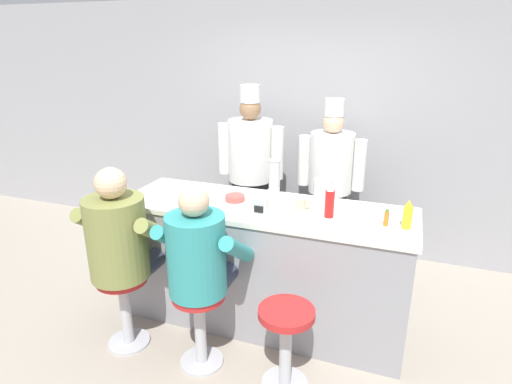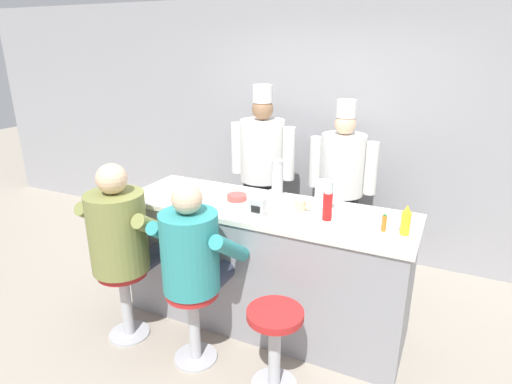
{
  "view_description": "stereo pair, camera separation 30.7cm",
  "coord_description": "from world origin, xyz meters",
  "px_view_note": "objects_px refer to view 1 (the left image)",
  "views": [
    {
      "loc": [
        1.0,
        -2.58,
        2.24
      ],
      "look_at": [
        -0.06,
        0.33,
        1.16
      ],
      "focal_mm": 30.0,
      "sensor_mm": 36.0,
      "label": 1
    },
    {
      "loc": [
        1.28,
        -2.46,
        2.24
      ],
      "look_at": [
        -0.06,
        0.33,
        1.16
      ],
      "focal_mm": 30.0,
      "sensor_mm": 36.0,
      "label": 2
    }
  ],
  "objects_px": {
    "hot_sauce_bottle_orange": "(386,218)",
    "mustard_bottle_yellow": "(408,215)",
    "breakfast_plate": "(190,197)",
    "cup_stack_steel": "(274,178)",
    "coffee_mug_tan": "(301,203)",
    "napkin_dispenser_chrome": "(260,208)",
    "empty_stool_round": "(286,335)",
    "cook_in_whites_far": "(330,177)",
    "water_pitcher_clear": "(322,192)",
    "diner_seated_olive": "(121,242)",
    "ketchup_bottle_red": "(330,201)",
    "cook_in_whites_near": "(250,165)",
    "cereal_bowl": "(235,198)",
    "coffee_mug_white": "(273,196)",
    "diner_seated_teal": "(199,259)"
  },
  "relations": [
    {
      "from": "hot_sauce_bottle_orange",
      "to": "mustard_bottle_yellow",
      "type": "bearing_deg",
      "value": 2.84
    },
    {
      "from": "breakfast_plate",
      "to": "cup_stack_steel",
      "type": "bearing_deg",
      "value": 25.1
    },
    {
      "from": "mustard_bottle_yellow",
      "to": "hot_sauce_bottle_orange",
      "type": "relative_size",
      "value": 1.74
    },
    {
      "from": "coffee_mug_tan",
      "to": "napkin_dispenser_chrome",
      "type": "distance_m",
      "value": 0.36
    },
    {
      "from": "empty_stool_round",
      "to": "cook_in_whites_far",
      "type": "xyz_separation_m",
      "value": [
        -0.08,
        1.86,
        0.55
      ]
    },
    {
      "from": "water_pitcher_clear",
      "to": "hot_sauce_bottle_orange",
      "type": "bearing_deg",
      "value": -25.29
    },
    {
      "from": "diner_seated_olive",
      "to": "empty_stool_round",
      "type": "height_order",
      "value": "diner_seated_olive"
    },
    {
      "from": "cup_stack_steel",
      "to": "empty_stool_round",
      "type": "relative_size",
      "value": 0.52
    },
    {
      "from": "ketchup_bottle_red",
      "to": "diner_seated_olive",
      "type": "distance_m",
      "value": 1.55
    },
    {
      "from": "cook_in_whites_near",
      "to": "cup_stack_steel",
      "type": "bearing_deg",
      "value": -58.69
    },
    {
      "from": "hot_sauce_bottle_orange",
      "to": "cereal_bowl",
      "type": "bearing_deg",
      "value": 174.9
    },
    {
      "from": "water_pitcher_clear",
      "to": "diner_seated_olive",
      "type": "bearing_deg",
      "value": -149.01
    },
    {
      "from": "napkin_dispenser_chrome",
      "to": "empty_stool_round",
      "type": "relative_size",
      "value": 0.23
    },
    {
      "from": "empty_stool_round",
      "to": "cup_stack_steel",
      "type": "bearing_deg",
      "value": 112.92
    },
    {
      "from": "coffee_mug_white",
      "to": "napkin_dispenser_chrome",
      "type": "distance_m",
      "value": 0.32
    },
    {
      "from": "napkin_dispenser_chrome",
      "to": "diner_seated_teal",
      "type": "relative_size",
      "value": 0.1
    },
    {
      "from": "breakfast_plate",
      "to": "mustard_bottle_yellow",
      "type": "bearing_deg",
      "value": -0.56
    },
    {
      "from": "water_pitcher_clear",
      "to": "cook_in_whites_far",
      "type": "bearing_deg",
      "value": 96.74
    },
    {
      "from": "cereal_bowl",
      "to": "coffee_mug_tan",
      "type": "relative_size",
      "value": 1.18
    },
    {
      "from": "mustard_bottle_yellow",
      "to": "cook_in_whites_far",
      "type": "height_order",
      "value": "cook_in_whites_far"
    },
    {
      "from": "coffee_mug_tan",
      "to": "cook_in_whites_far",
      "type": "xyz_separation_m",
      "value": [
        0.01,
        1.16,
        -0.12
      ]
    },
    {
      "from": "water_pitcher_clear",
      "to": "coffee_mug_tan",
      "type": "xyz_separation_m",
      "value": [
        -0.14,
        -0.12,
        -0.07
      ]
    },
    {
      "from": "cereal_bowl",
      "to": "cup_stack_steel",
      "type": "xyz_separation_m",
      "value": [
        0.26,
        0.21,
        0.13
      ]
    },
    {
      "from": "cup_stack_steel",
      "to": "diner_seated_olive",
      "type": "distance_m",
      "value": 1.29
    },
    {
      "from": "hot_sauce_bottle_orange",
      "to": "cook_in_whites_far",
      "type": "relative_size",
      "value": 0.07
    },
    {
      "from": "hot_sauce_bottle_orange",
      "to": "diner_seated_teal",
      "type": "xyz_separation_m",
      "value": [
        -1.17,
        -0.56,
        -0.26
      ]
    },
    {
      "from": "empty_stool_round",
      "to": "diner_seated_teal",
      "type": "bearing_deg",
      "value": 176.98
    },
    {
      "from": "breakfast_plate",
      "to": "cook_in_whites_far",
      "type": "xyz_separation_m",
      "value": [
        0.93,
        1.25,
        -0.1
      ]
    },
    {
      "from": "water_pitcher_clear",
      "to": "coffee_mug_tan",
      "type": "height_order",
      "value": "water_pitcher_clear"
    },
    {
      "from": "cook_in_whites_near",
      "to": "hot_sauce_bottle_orange",
      "type": "bearing_deg",
      "value": -39.55
    },
    {
      "from": "mustard_bottle_yellow",
      "to": "cook_in_whites_near",
      "type": "height_order",
      "value": "cook_in_whites_near"
    },
    {
      "from": "ketchup_bottle_red",
      "to": "coffee_mug_white",
      "type": "height_order",
      "value": "ketchup_bottle_red"
    },
    {
      "from": "coffee_mug_white",
      "to": "mustard_bottle_yellow",
      "type": "bearing_deg",
      "value": -9.83
    },
    {
      "from": "cup_stack_steel",
      "to": "hot_sauce_bottle_orange",
      "type": "bearing_deg",
      "value": -19.02
    },
    {
      "from": "cup_stack_steel",
      "to": "empty_stool_round",
      "type": "bearing_deg",
      "value": -67.08
    },
    {
      "from": "hot_sauce_bottle_orange",
      "to": "napkin_dispenser_chrome",
      "type": "bearing_deg",
      "value": -170.9
    },
    {
      "from": "cup_stack_steel",
      "to": "napkin_dispenser_chrome",
      "type": "distance_m",
      "value": 0.47
    },
    {
      "from": "breakfast_plate",
      "to": "coffee_mug_tan",
      "type": "relative_size",
      "value": 2.03
    },
    {
      "from": "napkin_dispenser_chrome",
      "to": "coffee_mug_white",
      "type": "bearing_deg",
      "value": 91.38
    },
    {
      "from": "water_pitcher_clear",
      "to": "coffee_mug_tan",
      "type": "distance_m",
      "value": 0.19
    },
    {
      "from": "coffee_mug_tan",
      "to": "diner_seated_olive",
      "type": "relative_size",
      "value": 0.09
    },
    {
      "from": "water_pitcher_clear",
      "to": "cook_in_whites_far",
      "type": "height_order",
      "value": "cook_in_whites_far"
    },
    {
      "from": "hot_sauce_bottle_orange",
      "to": "diner_seated_olive",
      "type": "relative_size",
      "value": 0.08
    },
    {
      "from": "diner_seated_olive",
      "to": "cook_in_whites_far",
      "type": "bearing_deg",
      "value": 56.89
    },
    {
      "from": "water_pitcher_clear",
      "to": "empty_stool_round",
      "type": "xyz_separation_m",
      "value": [
        -0.04,
        -0.83,
        -0.74
      ]
    },
    {
      "from": "cup_stack_steel",
      "to": "cook_in_whites_near",
      "type": "xyz_separation_m",
      "value": [
        -0.54,
        0.89,
        -0.18
      ]
    },
    {
      "from": "coffee_mug_white",
      "to": "cook_in_whites_far",
      "type": "relative_size",
      "value": 0.07
    },
    {
      "from": "cereal_bowl",
      "to": "coffee_mug_tan",
      "type": "height_order",
      "value": "coffee_mug_tan"
    },
    {
      "from": "cook_in_whites_near",
      "to": "coffee_mug_white",
      "type": "bearing_deg",
      "value": -60.63
    },
    {
      "from": "hot_sauce_bottle_orange",
      "to": "breakfast_plate",
      "type": "xyz_separation_m",
      "value": [
        -1.55,
        0.02,
        -0.04
      ]
    }
  ]
}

